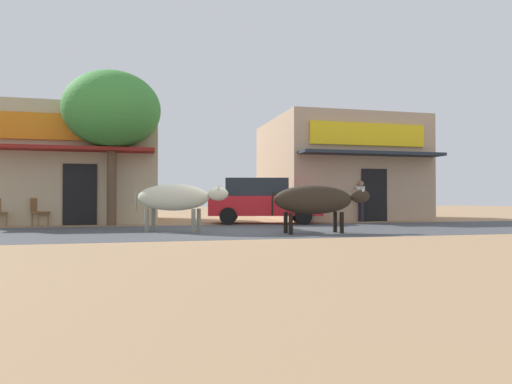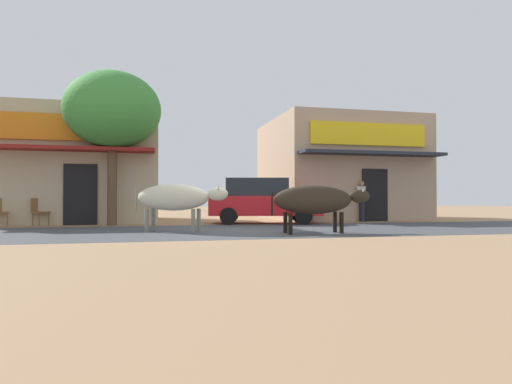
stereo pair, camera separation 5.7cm
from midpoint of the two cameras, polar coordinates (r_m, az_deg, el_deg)
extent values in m
plane|color=#A07B57|center=(12.97, -2.71, -4.83)|extent=(80.00, 80.00, 0.00)
cube|color=#42454A|center=(12.97, -2.71, -4.82)|extent=(72.00, 5.76, 0.00)
cube|color=tan|center=(19.94, -21.76, 2.79)|extent=(6.61, 5.99, 4.29)
cube|color=orange|center=(17.06, -23.21, 7.45)|extent=(5.28, 0.10, 0.90)
cube|color=maroon|center=(16.58, -23.45, 5.01)|extent=(6.34, 0.90, 0.12)
cube|color=black|center=(16.81, -20.91, -0.28)|extent=(1.10, 0.06, 2.10)
cube|color=tan|center=(21.58, 10.21, 2.70)|extent=(6.21, 5.99, 4.46)
cube|color=yellow|center=(18.96, 13.96, 7.00)|extent=(4.97, 0.10, 0.90)
cube|color=#262D38|center=(18.52, 14.53, 4.69)|extent=(5.96, 0.90, 0.12)
cube|color=black|center=(18.94, 14.66, -0.37)|extent=(1.10, 0.06, 2.10)
cylinder|color=brown|center=(16.24, -17.36, 1.08)|extent=(0.32, 0.32, 2.87)
ellipsoid|color=#3E8B39|center=(16.51, -17.32, 9.75)|extent=(3.24, 3.24, 2.59)
cube|color=red|center=(16.76, 1.27, -1.71)|extent=(4.31, 2.59, 0.70)
cube|color=#1E2328|center=(16.76, 0.24, 0.59)|extent=(2.51, 2.04, 0.64)
cylinder|color=black|center=(17.71, 5.43, -2.79)|extent=(0.63, 0.31, 0.60)
cylinder|color=black|center=(16.00, 6.05, -2.99)|extent=(0.63, 0.31, 0.60)
cylinder|color=black|center=(17.64, -3.06, -2.80)|extent=(0.63, 0.31, 0.60)
cylinder|color=black|center=(15.93, -3.35, -3.01)|extent=(0.63, 0.31, 0.60)
ellipsoid|color=beige|center=(12.63, -10.19, -0.66)|extent=(2.12, 1.46, 0.72)
ellipsoid|color=beige|center=(12.19, -4.64, -0.24)|extent=(0.63, 0.50, 0.36)
cone|color=beige|center=(12.28, -4.28, 0.60)|extent=(0.06, 0.06, 0.12)
cone|color=beige|center=(12.09, -4.56, 0.62)|extent=(0.06, 0.06, 0.12)
cylinder|color=gray|center=(12.60, -7.01, -3.50)|extent=(0.11, 0.11, 0.63)
cylinder|color=gray|center=(12.20, -7.69, -3.58)|extent=(0.11, 0.11, 0.63)
cylinder|color=gray|center=(13.11, -12.52, -3.38)|extent=(0.11, 0.11, 0.63)
cylinder|color=gray|center=(12.73, -13.35, -3.45)|extent=(0.11, 0.11, 0.63)
cylinder|color=gray|center=(13.09, -14.54, -1.09)|extent=(0.05, 0.05, 0.58)
ellipsoid|color=#2F261C|center=(12.00, 7.28, -0.96)|extent=(2.13, 0.62, 0.75)
ellipsoid|color=#2F261C|center=(12.53, 12.91, -0.51)|extent=(0.56, 0.28, 0.36)
cone|color=beige|center=(12.64, 12.91, 0.31)|extent=(0.06, 0.06, 0.12)
cone|color=beige|center=(12.47, 13.32, 0.32)|extent=(0.06, 0.06, 0.12)
cylinder|color=black|center=(12.48, 9.92, -3.70)|extent=(0.11, 0.11, 0.56)
cylinder|color=black|center=(12.09, 10.72, -3.79)|extent=(0.11, 0.11, 0.56)
cylinder|color=black|center=(12.00, 3.82, -3.82)|extent=(0.11, 0.11, 0.56)
cylinder|color=black|center=(11.59, 4.44, -3.92)|extent=(0.11, 0.11, 0.56)
cylinder|color=black|center=(11.66, 2.14, -1.46)|extent=(0.05, 0.05, 0.60)
cylinder|color=#262633|center=(18.68, 12.95, -2.34)|extent=(0.14, 0.14, 0.82)
cylinder|color=#262633|center=(18.52, 13.20, -2.35)|extent=(0.14, 0.14, 0.82)
cube|color=silver|center=(18.60, 13.07, -0.19)|extent=(0.46, 0.47, 0.58)
sphere|color=tan|center=(18.60, 13.06, 1.04)|extent=(0.22, 0.22, 0.22)
cylinder|color=silver|center=(18.83, 12.71, -0.11)|extent=(0.09, 0.09, 0.52)
cylinder|color=silver|center=(18.36, 13.43, -0.09)|extent=(0.09, 0.09, 0.52)
cube|color=brown|center=(16.91, -25.12, -2.30)|extent=(0.62, 0.62, 0.05)
cube|color=brown|center=(17.07, -25.50, -1.44)|extent=(0.33, 0.34, 0.44)
cylinder|color=brown|center=(16.87, -24.30, -3.10)|extent=(0.04, 0.04, 0.43)
cylinder|color=brown|center=(16.67, -25.28, -3.12)|extent=(0.04, 0.04, 0.43)
cylinder|color=brown|center=(17.16, -24.97, -3.06)|extent=(0.04, 0.04, 0.43)
cylinder|color=brown|center=(16.96, -25.96, -3.08)|extent=(0.04, 0.04, 0.43)
cube|color=brown|center=(17.12, -29.18, -2.25)|extent=(0.61, 0.61, 0.05)
cylinder|color=brown|center=(17.01, -28.45, -3.06)|extent=(0.04, 0.04, 0.43)
cylinder|color=brown|center=(17.35, -28.78, -3.01)|extent=(0.04, 0.04, 0.43)
camera|label=1|loc=(0.03, -89.88, 0.00)|focal=32.15mm
camera|label=2|loc=(0.03, 90.12, 0.00)|focal=32.15mm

